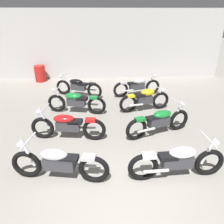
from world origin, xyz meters
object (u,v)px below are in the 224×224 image
Objects in this scene: motorcycle_left_row_3 at (78,86)px; motorcycle_left_row_2 at (76,101)px; motorcycle_right_row_1 at (159,121)px; motorcycle_right_row_3 at (137,86)px; motorcycle_left_row_1 at (68,125)px; motorcycle_right_row_2 at (145,99)px; oil_drum at (40,74)px; motorcycle_left_row_0 at (59,162)px; motorcycle_right_row_0 at (178,160)px.

motorcycle_left_row_2 is at bearing -87.38° from motorcycle_left_row_3.
motorcycle_right_row_1 is at bearing -32.85° from motorcycle_left_row_2.
motorcycle_left_row_2 is 1.01× the size of motorcycle_right_row_3.
motorcycle_left_row_1 is 4.37m from motorcycle_right_row_3.
motorcycle_right_row_2 is at bearing 36.21° from motorcycle_left_row_1.
motorcycle_left_row_3 is 0.97× the size of motorcycle_right_row_3.
motorcycle_right_row_3 is at bearing -27.01° from oil_drum.
motorcycle_right_row_2 is (-0.08, 1.77, 0.01)m from motorcycle_right_row_1.
motorcycle_left_row_1 is 2.55× the size of oil_drum.
motorcycle_left_row_2 is at bearing -145.70° from motorcycle_right_row_3.
motorcycle_right_row_2 reaches higher than oil_drum.
oil_drum is at bearing 130.07° from motorcycle_right_row_1.
oil_drum is (-2.31, 4.17, -0.03)m from motorcycle_left_row_2.
motorcycle_right_row_1 reaches higher than motorcycle_right_row_2.
motorcycle_right_row_1 is 3.41m from motorcycle_right_row_3.
motorcycle_left_row_0 is 4.41m from motorcycle_right_row_2.
motorcycle_right_row_0 is 2.56× the size of oil_drum.
oil_drum is (-4.85, 4.09, -0.03)m from motorcycle_right_row_2.
motorcycle_right_row_3 is (2.57, 3.53, 0.00)m from motorcycle_left_row_1.
motorcycle_left_row_2 is 4.77m from oil_drum.
motorcycle_left_row_1 is at bearing 145.98° from motorcycle_right_row_0.
motorcycle_right_row_0 is 3.66m from motorcycle_right_row_2.
motorcycle_right_row_3 reaches higher than oil_drum.
motorcycle_right_row_2 is at bearing -32.71° from motorcycle_left_row_3.
motorcycle_left_row_2 is at bearing -178.24° from motorcycle_right_row_2.
motorcycle_right_row_2 is (2.62, -1.68, 0.01)m from motorcycle_left_row_3.
motorcycle_left_row_1 and motorcycle_right_row_1 have the same top height.
motorcycle_left_row_3 is (-0.02, 3.58, 0.00)m from motorcycle_left_row_1.
motorcycle_right_row_0 is at bearing -54.53° from motorcycle_left_row_2.
motorcycle_left_row_1 is 6.40m from oil_drum.
oil_drum is at bearing 119.00° from motorcycle_left_row_2.
motorcycle_left_row_1 reaches higher than oil_drum.
motorcycle_left_row_1 is 3.15m from motorcycle_right_row_0.
motorcycle_left_row_3 is 2.43× the size of oil_drum.
motorcycle_left_row_3 is 3.29m from oil_drum.
motorcycle_left_row_0 is at bearing -89.31° from motorcycle_left_row_3.
motorcycle_left_row_0 is at bearing -145.33° from motorcycle_right_row_1.
motorcycle_left_row_1 is at bearing -89.62° from motorcycle_left_row_3.
motorcycle_right_row_0 is (2.57, -0.07, 0.00)m from motorcycle_left_row_0.
motorcycle_right_row_2 is (2.59, 1.90, 0.01)m from motorcycle_left_row_1.
motorcycle_left_row_1 is 1.01× the size of motorcycle_left_row_2.
motorcycle_left_row_2 is 0.99× the size of motorcycle_right_row_0.
oil_drum is at bearing 139.83° from motorcycle_right_row_2.
motorcycle_left_row_0 and motorcycle_left_row_1 have the same top height.
motorcycle_left_row_3 reaches higher than motorcycle_right_row_2.
motorcycle_left_row_0 is 2.54× the size of oil_drum.
motorcycle_right_row_0 is at bearing -89.76° from motorcycle_right_row_2.
motorcycle_right_row_0 is at bearing -57.90° from oil_drum.
motorcycle_right_row_0 is at bearing -1.50° from motorcycle_left_row_0.
motorcycle_right_row_1 is 1.77m from motorcycle_right_row_2.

